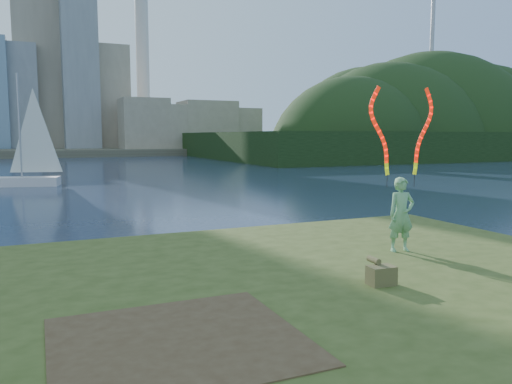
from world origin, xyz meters
name	(u,v)px	position (x,y,z in m)	size (l,w,h in m)	color
ground	(242,303)	(0.00, 0.00, 0.00)	(320.00, 320.00, 0.00)	#1A2842
grassy_knoll	(294,326)	(0.00, -2.30, 0.34)	(20.00, 18.00, 0.80)	#384719
dirt_patch	(178,340)	(-2.20, -3.20, 0.81)	(3.20, 3.00, 0.02)	#47331E
far_shore	(59,151)	(0.00, 95.00, 0.60)	(320.00, 40.00, 1.20)	#4A4536
wooded_hill	(426,155)	(59.57, 59.96, 0.16)	(78.00, 50.00, 63.00)	black
woman_with_ribbons	(402,191)	(3.88, -0.22, 2.20)	(2.06, 0.58, 4.10)	#177922
canvas_bag	(381,274)	(1.80, -2.21, 0.99)	(0.50, 0.57, 0.46)	brown
sailboat	(26,167)	(-4.59, 28.66, 1.33)	(5.16, 2.64, 7.76)	silver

